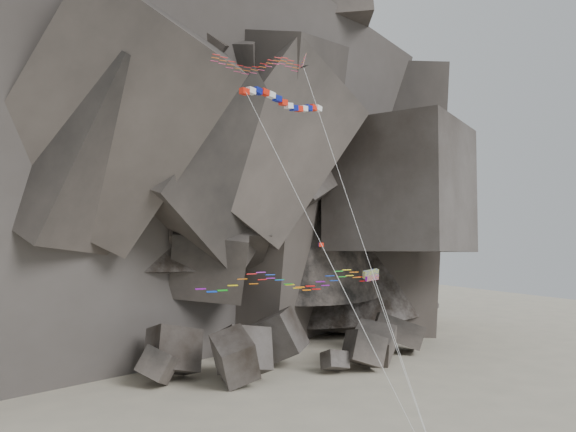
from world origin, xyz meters
name	(u,v)px	position (x,y,z in m)	size (l,w,h in m)	color
headland	(127,113)	(0.00, 70.00, 42.00)	(110.00, 70.00, 84.00)	#4B433D
boulder_field	(253,358)	(10.13, 33.38, 2.36)	(75.31, 16.45, 8.93)	#47423F
delta_kite	(255,64)	(-3.28, 1.56, 31.85)	(12.94, 11.60, 31.76)	red
banner_kite	(285,103)	(1.40, 5.89, 30.26)	(9.82, 17.43, 29.39)	red
parafoil_kite	(284,280)	(-0.72, 1.89, 15.49)	(15.93, 11.30, 14.54)	#D3E40C
pennant_kite	(348,300)	(2.96, -1.52, 14.14)	(4.11, 9.91, 16.72)	red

